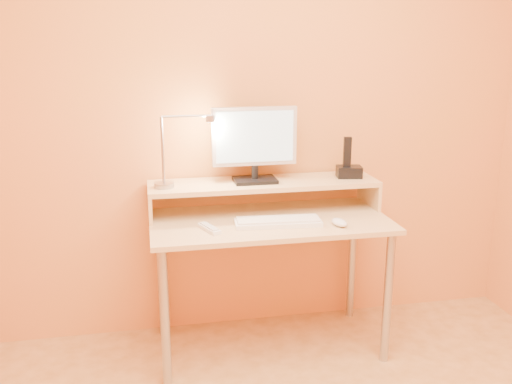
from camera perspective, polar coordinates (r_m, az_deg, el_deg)
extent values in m
cube|color=#E2804A|center=(3.01, 0.15, 8.74)|extent=(3.00, 0.04, 2.50)
cylinder|color=#A6A7B0|center=(2.67, -9.32, -12.74)|extent=(0.04, 0.04, 0.69)
cylinder|color=#A6A7B0|center=(2.90, 13.35, -10.58)|extent=(0.04, 0.04, 0.69)
cylinder|color=#A6A7B0|center=(3.12, -9.68, -8.49)|extent=(0.04, 0.04, 0.69)
cylinder|color=#A6A7B0|center=(3.32, 9.80, -7.00)|extent=(0.04, 0.04, 0.69)
cube|color=tan|center=(2.82, 1.43, -3.02)|extent=(1.20, 0.60, 0.02)
cube|color=tan|center=(2.87, -10.81, -1.25)|extent=(0.02, 0.30, 0.14)
cube|color=tan|center=(3.11, 11.52, -0.06)|extent=(0.02, 0.30, 0.14)
cube|color=tan|center=(2.91, 0.80, 0.87)|extent=(1.20, 0.30, 0.02)
cube|color=black|center=(2.90, -0.12, 1.24)|extent=(0.22, 0.16, 0.02)
cylinder|color=black|center=(2.89, -0.12, 2.09)|extent=(0.04, 0.04, 0.07)
cube|color=silver|center=(2.86, -0.16, 5.74)|extent=(0.44, 0.04, 0.30)
cube|color=black|center=(2.89, -0.25, 5.81)|extent=(0.40, 0.02, 0.26)
cube|color=#AAD2E7|center=(2.84, -0.09, 5.68)|extent=(0.40, 0.01, 0.26)
cylinder|color=#A6A7B0|center=(2.82, -9.41, 0.70)|extent=(0.10, 0.10, 0.02)
cylinder|color=#A6A7B0|center=(2.78, -9.56, 4.25)|extent=(0.01, 0.01, 0.33)
cylinder|color=#A6A7B0|center=(2.76, -7.20, 7.73)|extent=(0.24, 0.01, 0.01)
cylinder|color=#A6A7B0|center=(2.77, -4.70, 7.52)|extent=(0.04, 0.04, 0.03)
cylinder|color=#FFEAC6|center=(2.78, -4.69, 7.19)|extent=(0.03, 0.03, 0.00)
cube|color=black|center=(3.03, 9.52, 2.06)|extent=(0.15, 0.12, 0.06)
cube|color=black|center=(3.01, 9.35, 4.09)|extent=(0.04, 0.03, 0.16)
cube|color=#117AFF|center=(3.00, 10.67, 1.88)|extent=(0.01, 0.00, 0.04)
cube|color=white|center=(2.72, 2.27, -3.15)|extent=(0.43, 0.16, 0.02)
ellipsoid|color=silver|center=(2.73, 8.55, -3.09)|extent=(0.08, 0.12, 0.04)
cube|color=white|center=(2.65, -4.81, -3.77)|extent=(0.10, 0.17, 0.02)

